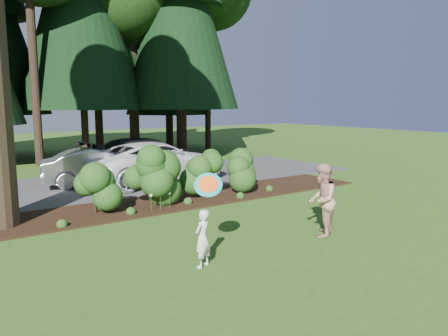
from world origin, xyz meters
The scene contains 11 objects.
ground centered at (0.00, 0.00, 0.00)m, with size 80.00×80.00×0.00m, color #2B5217.
mulch_bed centered at (0.00, 3.25, 0.03)m, with size 16.00×2.50×0.05m, color black.
driveway centered at (0.00, 7.50, 0.01)m, with size 22.00×6.00×0.03m, color #38383A.
shrub_row centered at (0.77, 3.14, 0.81)m, with size 6.53×1.60×1.61m.
lily_cluster centered at (-0.30, 2.40, 0.50)m, with size 0.69×0.09×0.57m.
car_silver_wagon centered at (-0.34, 7.48, 0.74)m, with size 1.50×4.29×1.41m, color #B0B0B5.
car_white_suv centered at (1.78, 6.72, 0.84)m, with size 2.69×5.84×1.62m, color white.
car_dark_suv centered at (2.30, 8.82, 0.84)m, with size 2.28×5.60×1.62m, color black.
child centered at (-1.65, -2.04, 0.58)m, with size 0.42×0.28×1.16m, color silver.
adult centered at (1.78, -2.01, 0.89)m, with size 0.87×0.67×1.78m, color #A83716.
frisbee centered at (-1.41, -1.90, 1.60)m, with size 0.67×0.47×0.60m.
Camera 1 is at (-6.08, -9.02, 3.23)m, focal length 35.00 mm.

